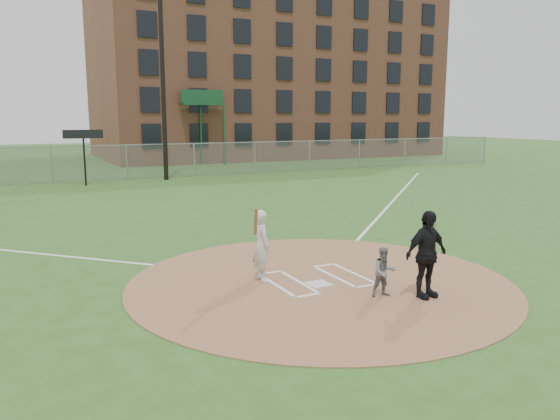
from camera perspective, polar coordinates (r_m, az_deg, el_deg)
name	(u,v)px	position (r m, az deg, el deg)	size (l,w,h in m)	color
ground	(320,282)	(12.14, 4.19, -7.50)	(140.00, 140.00, 0.00)	#2B581E
dirt_circle	(320,281)	(12.14, 4.19, -7.45)	(8.40, 8.40, 0.02)	#9B6D49
home_plate	(319,284)	(11.86, 4.06, -7.74)	(0.47, 0.47, 0.03)	silver
foul_line_first	(394,200)	(24.40, 11.83, 1.06)	(0.10, 24.00, 0.01)	white
catcher	(384,272)	(11.18, 10.83, -6.37)	(0.49, 0.38, 1.01)	slate
umpire	(426,254)	(11.21, 15.04, -4.50)	(1.03, 0.43, 1.76)	black
batters_boxes	(317,279)	(12.26, 3.84, -7.20)	(2.08, 1.88, 0.01)	white
batter_at_plate	(261,245)	(11.93, -1.98, -3.71)	(0.63, 0.98, 1.78)	silver
outfield_fence	(127,162)	(32.64, -15.71, 4.83)	(56.08, 0.08, 2.03)	slate
brick_warehouse	(264,75)	(52.86, -1.63, 13.96)	(30.00, 17.17, 15.00)	#A46147
light_pole	(162,62)	(32.13, -12.21, 14.90)	(1.20, 0.30, 12.22)	black
scoreboard_sign	(83,140)	(30.41, -19.86, 6.88)	(2.00, 0.10, 2.93)	black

